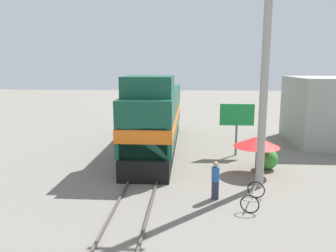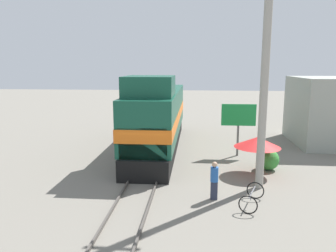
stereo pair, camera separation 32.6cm
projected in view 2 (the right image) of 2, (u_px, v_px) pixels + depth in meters
The scene contains 10 objects.
ground_plane at pixel (147, 175), 17.66m from camera, with size 120.00×120.00×0.00m, color slate.
rail_near at pixel (133, 173), 17.70m from camera, with size 0.08×33.10×0.15m, color #4C4742.
rail_far at pixel (160, 174), 17.58m from camera, with size 0.08×33.10×0.15m, color #4C4742.
locomotive at pixel (158, 118), 22.39m from camera, with size 2.91×14.25×5.22m.
utility_pole at pixel (266, 61), 14.70m from camera, with size 1.80×0.38×11.87m.
vendor_umbrella at pixel (257, 142), 17.47m from camera, with size 2.46×2.46×2.05m.
billboard_sign at pixel (239, 118), 20.91m from camera, with size 2.19×0.12×3.38m.
shrub_cluster at pixel (268, 159), 18.39m from camera, with size 1.18×1.18×1.18m, color #388C38.
person_bystander at pixel (214, 179), 14.25m from camera, with size 0.34×0.34×1.71m.
bicycle at pixel (252, 197), 13.66m from camera, with size 1.30×1.87×0.77m.
Camera 2 is at (2.59, -16.72, 5.82)m, focal length 35.00 mm.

